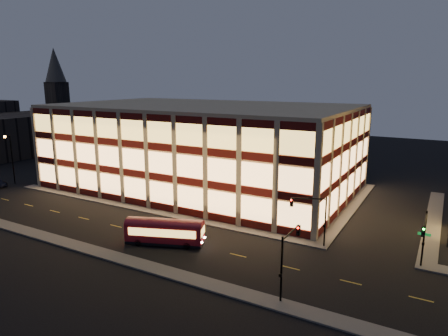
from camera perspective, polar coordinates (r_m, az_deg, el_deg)
The scene contains 14 objects.
ground at distance 57.37m, azimuth -9.52°, elevation -6.69°, with size 200.00×200.00×0.00m, color black.
sidewalk_office_south at distance 59.91m, azimuth -11.17°, elevation -5.84°, with size 54.00×2.00×0.15m, color #514F4C.
sidewalk_office_east at distance 62.76m, azimuth 17.67°, elevation -5.36°, with size 2.00×30.00×0.15m, color #514F4C.
sidewalk_tower_west at distance 61.69m, azimuth 27.75°, elevation -6.55°, with size 2.00×30.00×0.15m, color #514F4C.
sidewalk_near at distance 48.68m, azimuth -19.34°, elevation -10.72°, with size 100.00×2.00×0.15m, color #514F4C.
office_building at distance 70.59m, azimuth -2.94°, elevation 3.16°, with size 50.45×30.45×14.50m.
bg_building_a at distance 114.39m, azimuth -28.52°, elevation 4.12°, with size 18.00×28.00×10.00m, color #2D2621.
church_tower at distance 133.10m, azimuth -22.53°, elevation 7.39°, with size 5.00×5.00×18.00m, color #2D2621.
church_spire at distance 132.82m, azimuth -23.05°, elevation 13.40°, with size 6.00×6.00×10.00m, color #4C473F.
traffic_signal_far at distance 46.18m, azimuth 12.59°, elevation -6.21°, with size 3.79×1.87×6.00m.
traffic_signal_right at distance 43.70m, azimuth 26.67°, elevation -8.38°, with size 1.20×4.37×6.00m.
traffic_signal_near at distance 35.80m, azimuth 9.15°, elevation -11.66°, with size 0.32×4.45×6.00m.
street_lamp_a at distance 81.80m, azimuth -28.17°, elevation 1.72°, with size 0.44×1.22×9.02m.
trolley_bus at distance 47.09m, azimuth -8.47°, elevation -8.80°, with size 9.21×5.23×3.05m.
Camera 1 is at (34.55, -41.81, 18.69)m, focal length 32.00 mm.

